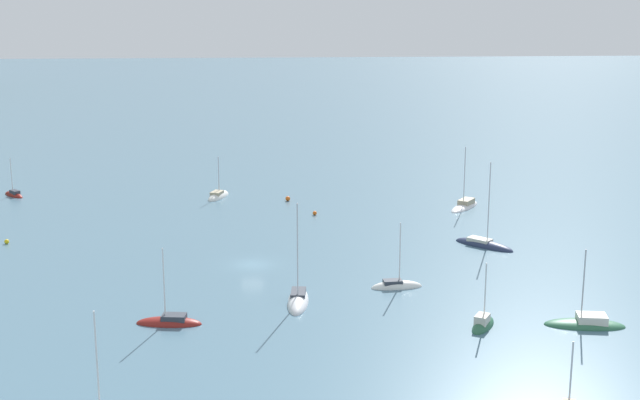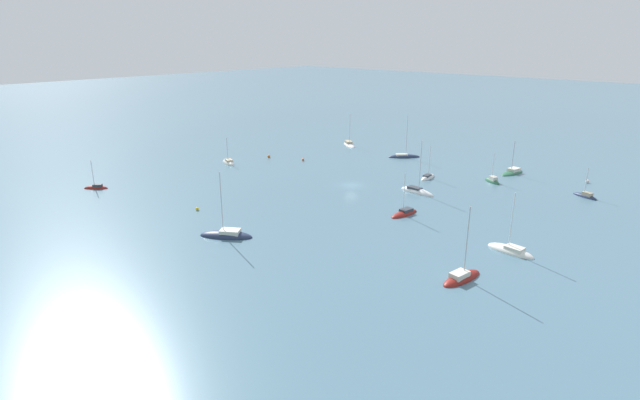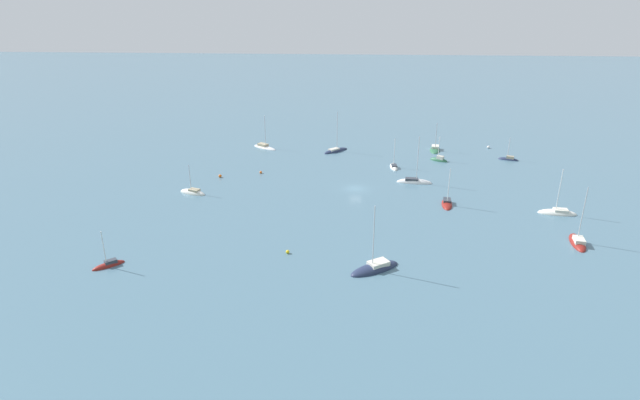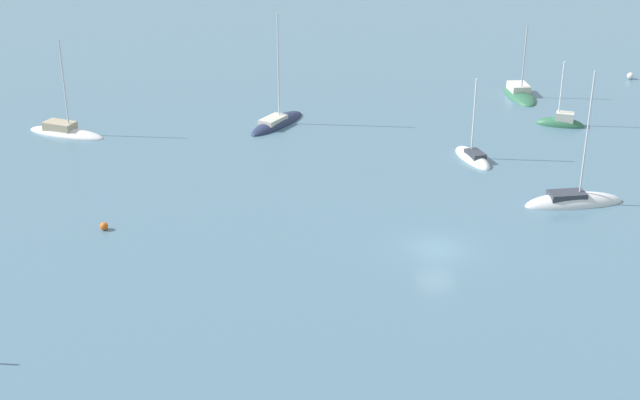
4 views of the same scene
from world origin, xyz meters
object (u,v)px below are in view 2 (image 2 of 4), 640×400
mooring_buoy_2 (197,209)px  sailboat_2 (428,178)px  sailboat_4 (404,214)px  sailboat_0 (417,192)px  sailboat_1 (349,145)px  sailboat_11 (511,251)px  mooring_buoy_3 (269,156)px  sailboat_10 (585,196)px  sailboat_9 (461,279)px  sailboat_7 (512,173)px  sailboat_8 (227,236)px  mooring_buoy_0 (303,160)px  sailboat_5 (404,157)px  sailboat_6 (96,188)px  sailboat_3 (492,181)px  sailboat_12 (228,163)px  mooring_buoy_1 (587,181)px

mooring_buoy_2 → sailboat_2: bearing=-112.9°
sailboat_4 → mooring_buoy_2: 36.39m
sailboat_0 → sailboat_2: size_ratio=1.44×
sailboat_1 → sailboat_11: (-63.11, 41.05, -0.06)m
sailboat_0 → mooring_buoy_3: (43.52, -0.19, 0.27)m
sailboat_4 → mooring_buoy_2: bearing=-44.3°
sailboat_0 → sailboat_11: bearing=-26.3°
sailboat_2 → sailboat_10: (-29.22, -8.65, 0.04)m
sailboat_4 → mooring_buoy_3: size_ratio=11.57×
sailboat_0 → sailboat_9: 36.82m
sailboat_7 → sailboat_8: size_ratio=0.73×
sailboat_0 → sailboat_8: (9.56, 39.28, 0.02)m
sailboat_8 → mooring_buoy_0: 49.88m
sailboat_5 → mooring_buoy_3: bearing=178.0°
sailboat_5 → sailboat_9: 66.74m
sailboat_6 → sailboat_5: bearing=-157.6°
sailboat_3 → sailboat_12: size_ratio=1.00×
mooring_buoy_2 → sailboat_7: bearing=-116.8°
sailboat_3 → sailboat_8: (17.36, 56.34, -0.04)m
sailboat_10 → sailboat_7: bearing=-3.0°
sailboat_3 → sailboat_2: bearing=59.8°
mooring_buoy_2 → mooring_buoy_0: bearing=-73.3°
sailboat_5 → sailboat_2: bearing=-86.7°
sailboat_0 → sailboat_9: (-23.90, 28.00, 0.04)m
sailboat_6 → sailboat_10: bearing=176.9°
sailboat_5 → mooring_buoy_1: 41.80m
sailboat_0 → sailboat_3: 18.76m
sailboat_0 → sailboat_11: size_ratio=1.18×
sailboat_2 → sailboat_11: (-28.93, 26.07, -0.00)m
sailboat_1 → sailboat_7: (-46.14, -1.21, -0.01)m
sailboat_6 → sailboat_9: size_ratio=0.61×
sailboat_0 → sailboat_6: 64.44m
sailboat_0 → sailboat_7: bearing=78.5°
sailboat_4 → sailboat_9: 24.38m
sailboat_2 → mooring_buoy_2: bearing=152.1°
sailboat_9 → mooring_buoy_1: 57.79m
sailboat_2 → mooring_buoy_0: size_ratio=13.45×
sailboat_1 → sailboat_7: 46.15m
mooring_buoy_2 → sailboat_5: bearing=-94.6°
sailboat_12 → mooring_buoy_1: size_ratio=9.59×
sailboat_2 → sailboat_5: (14.61, -12.99, 0.01)m
sailboat_3 → sailboat_6: 81.77m
sailboat_6 → mooring_buoy_1: sailboat_6 is taller
sailboat_5 → sailboat_10: sailboat_5 is taller
sailboat_1 → sailboat_10: (-63.40, 6.34, -0.02)m
sailboat_1 → sailboat_4: bearing=-6.0°
sailboat_9 → mooring_buoy_2: sailboat_9 is taller
sailboat_8 → sailboat_0: bearing=-137.9°
sailboat_6 → mooring_buoy_0: size_ratio=11.02×
sailboat_7 → sailboat_11: size_ratio=0.85×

